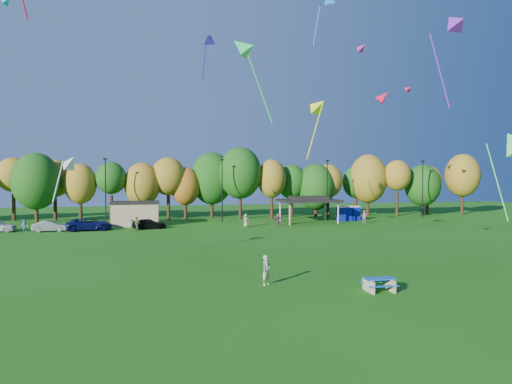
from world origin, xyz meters
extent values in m
plane|color=#19600F|center=(0.00, 0.00, 0.00)|extent=(160.00, 160.00, 0.00)
cylinder|color=black|center=(-28.03, 48.93, 2.06)|extent=(0.50, 0.50, 4.12)
ellipsoid|color=olive|center=(-28.03, 48.93, 6.86)|extent=(4.78, 4.78, 5.18)
cylinder|color=black|center=(-23.75, 44.20, 1.78)|extent=(0.50, 0.50, 3.56)
ellipsoid|color=#144C0F|center=(-23.75, 44.20, 5.94)|extent=(6.62, 6.62, 8.00)
cylinder|color=black|center=(-22.13, 48.25, 1.90)|extent=(0.50, 0.50, 3.79)
ellipsoid|color=olive|center=(-22.13, 48.25, 6.32)|extent=(4.94, 4.94, 5.58)
cylinder|color=black|center=(-18.02, 45.01, 1.67)|extent=(0.50, 0.50, 3.34)
ellipsoid|color=olive|center=(-18.02, 45.01, 5.56)|extent=(4.61, 4.61, 5.88)
cylinder|color=black|center=(-13.72, 44.85, 1.91)|extent=(0.50, 0.50, 3.82)
ellipsoid|color=#144C0F|center=(-13.72, 44.85, 6.36)|extent=(4.43, 4.43, 4.73)
cylinder|color=black|center=(-9.30, 45.50, 1.63)|extent=(0.50, 0.50, 3.25)
ellipsoid|color=olive|center=(-9.30, 45.50, 5.42)|extent=(5.33, 5.33, 6.53)
cylinder|color=black|center=(-5.45, 46.07, 1.98)|extent=(0.50, 0.50, 3.96)
ellipsoid|color=olive|center=(-5.45, 46.07, 6.61)|extent=(5.31, 5.31, 5.82)
cylinder|color=black|center=(-2.85, 46.34, 1.52)|extent=(0.50, 0.50, 3.05)
ellipsoid|color=#995914|center=(-2.85, 46.34, 5.08)|extent=(4.54, 4.54, 5.87)
cylinder|color=black|center=(1.42, 47.53, 1.89)|extent=(0.50, 0.50, 3.77)
ellipsoid|color=#144C0F|center=(1.42, 47.53, 6.29)|extent=(6.69, 6.69, 8.35)
cylinder|color=black|center=(5.46, 44.54, 2.14)|extent=(0.50, 0.50, 4.28)
ellipsoid|color=#144C0F|center=(5.46, 44.54, 7.14)|extent=(6.64, 6.64, 8.01)
cylinder|color=black|center=(10.41, 44.21, 1.88)|extent=(0.50, 0.50, 3.76)
ellipsoid|color=olive|center=(10.41, 44.21, 6.27)|extent=(4.49, 4.49, 6.02)
cylinder|color=black|center=(14.29, 46.25, 1.72)|extent=(0.50, 0.50, 3.43)
ellipsoid|color=#144C0F|center=(14.29, 46.25, 5.72)|extent=(4.77, 4.77, 5.63)
cylinder|color=black|center=(18.11, 45.40, 1.48)|extent=(0.50, 0.50, 2.95)
ellipsoid|color=#144C0F|center=(18.11, 45.40, 4.92)|extent=(6.14, 6.14, 7.54)
cylinder|color=black|center=(20.39, 45.86, 1.76)|extent=(0.50, 0.50, 3.52)
ellipsoid|color=olive|center=(20.39, 45.86, 5.87)|extent=(4.78, 4.78, 5.53)
cylinder|color=black|center=(26.06, 47.51, 1.69)|extent=(0.50, 0.50, 3.39)
ellipsoid|color=#144C0F|center=(26.06, 47.51, 5.64)|extent=(4.54, 4.54, 5.46)
cylinder|color=black|center=(27.70, 46.23, 1.86)|extent=(0.50, 0.50, 3.72)
ellipsoid|color=olive|center=(27.70, 46.23, 6.20)|extent=(6.32, 6.32, 8.24)
cylinder|color=black|center=(31.99, 44.27, 2.03)|extent=(0.50, 0.50, 4.06)
ellipsoid|color=olive|center=(31.99, 44.27, 6.77)|extent=(4.50, 4.50, 5.13)
cylinder|color=black|center=(37.07, 44.81, 1.53)|extent=(0.50, 0.50, 3.05)
ellipsoid|color=#144C0F|center=(37.07, 44.81, 5.09)|extent=(5.97, 5.97, 7.05)
cylinder|color=black|center=(38.98, 46.35, 1.78)|extent=(0.50, 0.50, 3.55)
ellipsoid|color=olive|center=(38.98, 46.35, 5.92)|extent=(4.60, 4.60, 4.99)
cylinder|color=black|center=(44.51, 44.51, 2.03)|extent=(0.50, 0.50, 4.07)
ellipsoid|color=olive|center=(44.51, 44.51, 6.78)|extent=(5.83, 5.83, 7.42)
cylinder|color=black|center=(-14.00, 40.00, 4.50)|extent=(0.16, 0.16, 9.00)
cube|color=black|center=(-14.00, 40.00, 9.00)|extent=(0.50, 0.25, 0.18)
cylinder|color=black|center=(2.00, 40.00, 4.50)|extent=(0.16, 0.16, 9.00)
cube|color=black|center=(2.00, 40.00, 9.00)|extent=(0.50, 0.25, 0.18)
cylinder|color=black|center=(18.00, 40.00, 4.50)|extent=(0.16, 0.16, 9.00)
cube|color=black|center=(18.00, 40.00, 9.00)|extent=(0.50, 0.25, 0.18)
cylinder|color=black|center=(34.00, 40.00, 4.50)|extent=(0.16, 0.16, 9.00)
cube|color=black|center=(34.00, 40.00, 9.00)|extent=(0.50, 0.25, 0.18)
cube|color=tan|center=(-10.00, 38.00, 1.50)|extent=(6.00, 4.00, 3.00)
cube|color=black|center=(-10.00, 38.00, 3.12)|extent=(6.30, 4.30, 0.25)
cylinder|color=tan|center=(10.50, 34.50, 1.50)|extent=(0.24, 0.24, 3.00)
cylinder|color=tan|center=(17.50, 34.50, 1.50)|extent=(0.24, 0.24, 3.00)
cylinder|color=tan|center=(10.50, 39.50, 1.50)|extent=(0.24, 0.24, 3.00)
cylinder|color=tan|center=(17.50, 39.50, 1.50)|extent=(0.24, 0.24, 3.00)
cube|color=black|center=(14.00, 37.00, 3.15)|extent=(8.20, 6.20, 0.35)
cube|color=black|center=(14.00, 37.00, 3.55)|extent=(5.00, 3.50, 0.45)
cube|color=#0B1593|center=(19.41, 38.02, 1.00)|extent=(1.10, 1.10, 2.00)
cube|color=silver|center=(19.41, 38.02, 2.09)|extent=(1.15, 1.15, 0.18)
cube|color=#0B1593|center=(20.71, 38.60, 1.00)|extent=(1.10, 1.10, 2.00)
cube|color=silver|center=(20.71, 38.60, 2.09)|extent=(1.15, 1.15, 0.18)
cube|color=#0B1593|center=(22.01, 38.69, 1.00)|extent=(1.10, 1.10, 2.00)
cube|color=silver|center=(22.01, 38.69, 2.09)|extent=(1.15, 1.15, 0.18)
cube|color=tan|center=(4.76, -0.90, 0.35)|extent=(0.15, 1.43, 0.71)
cube|color=tan|center=(6.04, -0.93, 0.35)|extent=(0.15, 1.43, 0.71)
cube|color=#145FB1|center=(5.40, -0.91, 0.74)|extent=(1.79, 0.78, 0.06)
cube|color=#145FB1|center=(5.39, -1.52, 0.43)|extent=(1.78, 0.28, 0.05)
cube|color=#145FB1|center=(5.41, -0.30, 0.43)|extent=(1.78, 0.28, 0.05)
imported|color=beige|center=(-0.61, 1.91, 0.92)|extent=(0.79, 0.77, 1.84)
imported|color=gray|center=(-19.71, 33.43, 0.65)|extent=(4.03, 1.72, 1.29)
imported|color=#0D124E|center=(-15.20, 33.70, 0.76)|extent=(5.70, 3.08, 1.52)
imported|color=black|center=(-8.17, 33.86, 0.62)|extent=(4.57, 2.68, 1.24)
imported|color=gray|center=(4.17, 33.31, 0.86)|extent=(1.00, 0.89, 1.73)
imported|color=#843768|center=(8.61, 33.54, 0.86)|extent=(1.66, 1.02, 1.71)
imported|color=#55A4BB|center=(-22.46, 33.24, 0.76)|extent=(0.88, 0.77, 1.53)
imported|color=olive|center=(-9.60, 32.41, 0.87)|extent=(0.98, 1.05, 1.73)
imported|color=#AA5089|center=(21.56, 34.63, 0.91)|extent=(0.68, 0.45, 1.83)
cylinder|color=#4CD86C|center=(21.16, 8.59, 6.19)|extent=(0.39, 2.48, 6.61)
cone|color=#F90D31|center=(7.74, 3.22, 11.94)|extent=(1.41, 1.31, 1.12)
cone|color=silver|center=(-12.98, 8.81, 7.61)|extent=(1.84, 1.76, 1.47)
cylinder|color=silver|center=(-13.70, 8.27, 6.26)|extent=(0.96, 0.75, 2.85)
cone|color=purple|center=(18.60, 11.23, 20.25)|extent=(2.12, 2.66, 2.42)
cylinder|color=purple|center=(18.90, 13.61, 16.65)|extent=(0.45, 2.82, 7.55)
cone|color=#BE1636|center=(22.13, 24.88, 17.08)|extent=(1.28, 1.41, 1.17)
cone|color=navy|center=(-2.25, 17.49, 19.32)|extent=(1.72, 1.97, 1.64)
cylinder|color=navy|center=(-2.67, 18.62, 17.52)|extent=(0.61, 1.40, 3.79)
cone|color=#E2FF1A|center=(6.55, 12.40, 12.68)|extent=(2.30, 2.44, 1.99)
cylinder|color=#E2FF1A|center=(5.75, 11.14, 10.43)|extent=(1.05, 1.58, 4.73)
cone|color=#1BD053|center=(-0.02, 14.03, 17.76)|extent=(2.91, 2.64, 2.37)
cylinder|color=#1BD053|center=(1.86, 14.96, 14.61)|extent=(2.27, 1.20, 6.61)
cylinder|color=#2896FF|center=(11.77, 27.58, 24.86)|extent=(1.56, 1.61, 5.67)
cone|color=#0CACC2|center=(-21.18, 23.77, 23.61)|extent=(1.43, 1.25, 1.22)
cone|color=#C92186|center=(14.88, 21.70, 20.66)|extent=(1.59, 1.69, 1.37)
camera|label=1|loc=(-7.07, -24.92, 6.65)|focal=32.00mm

